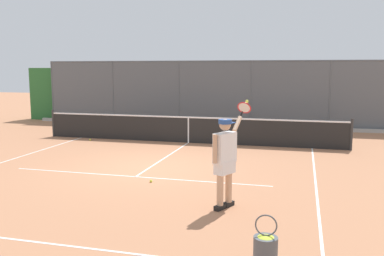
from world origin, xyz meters
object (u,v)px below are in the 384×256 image
Objects in this scene: tennis_ball_by_sideline at (90,140)px; tennis_ball_mid_court at (151,181)px; tennis_player at (225,156)px; ball_basket at (265,253)px.

tennis_ball_by_sideline is 6.49m from tennis_ball_mid_court.
tennis_ball_by_sideline is 1.00× the size of tennis_ball_mid_court.
tennis_player is 8.92m from tennis_ball_by_sideline.
tennis_player is 2.64m from tennis_ball_mid_court.
ball_basket reaches higher than tennis_ball_mid_court.
tennis_player reaches higher than ball_basket.
tennis_ball_by_sideline is 11.40m from ball_basket.
tennis_ball_mid_court is 4.92m from ball_basket.
ball_basket is (-1.00, 2.51, -0.74)m from tennis_player.
tennis_ball_mid_court is at bearing 83.03° from tennis_player.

